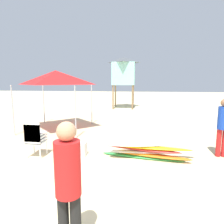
% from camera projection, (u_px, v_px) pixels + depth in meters
% --- Properties ---
extents(ground, '(80.00, 80.00, 0.00)m').
position_uv_depth(ground, '(53.00, 195.00, 3.95)').
color(ground, beige).
extents(stacked_plastic_chairs, '(0.48, 0.48, 1.11)m').
position_uv_depth(stacked_plastic_chairs, '(34.00, 136.00, 5.83)').
color(stacked_plastic_chairs, white).
rests_on(stacked_plastic_chairs, ground).
extents(surfboard_pile, '(2.78, 0.76, 0.48)m').
position_uv_depth(surfboard_pile, '(147.00, 151.00, 5.78)').
color(surfboard_pile, green).
rests_on(surfboard_pile, ground).
extents(lifeguard_near_center, '(0.32, 0.32, 1.78)m').
position_uv_depth(lifeguard_near_center, '(68.00, 182.00, 2.42)').
color(lifeguard_near_center, black).
rests_on(lifeguard_near_center, ground).
extents(lifeguard_near_right, '(0.32, 0.32, 1.74)m').
position_uv_depth(lifeguard_near_right, '(223.00, 124.00, 5.83)').
color(lifeguard_near_right, red).
rests_on(lifeguard_near_right, ground).
extents(popup_canopy, '(2.73, 2.73, 2.73)m').
position_uv_depth(popup_canopy, '(56.00, 78.00, 9.09)').
color(popup_canopy, '#B2B2B7').
rests_on(popup_canopy, ground).
extents(lifeguard_tower, '(1.98, 1.98, 4.19)m').
position_uv_depth(lifeguard_tower, '(124.00, 71.00, 16.32)').
color(lifeguard_tower, olive).
rests_on(lifeguard_tower, ground).
extents(cooler_box, '(0.57, 0.35, 0.41)m').
position_uv_depth(cooler_box, '(77.00, 149.00, 6.02)').
color(cooler_box, white).
rests_on(cooler_box, ground).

